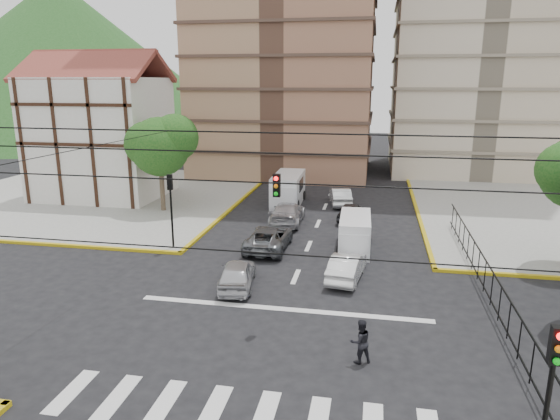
% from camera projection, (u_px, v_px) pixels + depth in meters
% --- Properties ---
extents(ground, '(160.00, 160.00, 0.00)m').
position_uv_depth(ground, '(277.00, 321.00, 20.81)').
color(ground, black).
rests_on(ground, ground).
extents(sidewalk_nw, '(26.00, 26.00, 0.15)m').
position_uv_depth(sidewalk_nw, '(96.00, 195.00, 43.43)').
color(sidewalk_nw, gray).
rests_on(sidewalk_nw, ground).
extents(crosswalk_stripes, '(12.00, 2.40, 0.01)m').
position_uv_depth(crosswalk_stripes, '(239.00, 412.00, 15.10)').
color(crosswalk_stripes, silver).
rests_on(crosswalk_stripes, ground).
extents(stop_line, '(13.00, 0.40, 0.01)m').
position_uv_depth(stop_line, '(282.00, 309.00, 21.95)').
color(stop_line, silver).
rests_on(stop_line, ground).
extents(tudor_building, '(10.80, 8.05, 12.23)m').
position_uv_depth(tudor_building, '(101.00, 136.00, 41.95)').
color(tudor_building, silver).
rests_on(tudor_building, ground).
extents(distant_hill, '(70.00, 70.00, 28.00)m').
position_uv_depth(distant_hill, '(62.00, 57.00, 93.80)').
color(distant_hill, '#1E501A').
rests_on(distant_hill, ground).
extents(park_fence, '(0.10, 22.50, 1.66)m').
position_uv_depth(park_fence, '(483.00, 294.00, 23.46)').
color(park_fence, black).
rests_on(park_fence, ground).
extents(tree_tudor, '(5.39, 4.40, 7.43)m').
position_uv_depth(tree_tudor, '(161.00, 144.00, 36.88)').
color(tree_tudor, '#473828').
rests_on(tree_tudor, ground).
extents(traffic_light_se, '(0.28, 0.22, 4.40)m').
position_uv_depth(traffic_light_se, '(550.00, 385.00, 11.20)').
color(traffic_light_se, black).
rests_on(traffic_light_se, ground).
extents(traffic_light_nw, '(0.28, 0.22, 4.40)m').
position_uv_depth(traffic_light_nw, '(171.00, 199.00, 28.86)').
color(traffic_light_nw, black).
rests_on(traffic_light_nw, ground).
extents(traffic_light_hanging, '(18.00, 9.12, 0.92)m').
position_uv_depth(traffic_light_hanging, '(265.00, 194.00, 17.39)').
color(traffic_light_hanging, black).
rests_on(traffic_light_hanging, ground).
extents(van_right_lane, '(1.92, 4.53, 2.02)m').
position_uv_depth(van_right_lane, '(355.00, 235.00, 29.29)').
color(van_right_lane, silver).
rests_on(van_right_lane, ground).
extents(van_left_lane, '(2.29, 5.52, 2.47)m').
position_uv_depth(van_left_lane, '(287.00, 190.00, 40.19)').
color(van_left_lane, silver).
rests_on(van_left_lane, ground).
extents(car_silver_front_left, '(2.19, 4.19, 1.36)m').
position_uv_depth(car_silver_front_left, '(237.00, 274.00, 24.15)').
color(car_silver_front_left, '#BCBDC1').
rests_on(car_silver_front_left, ground).
extents(car_white_front_right, '(1.93, 4.20, 1.33)m').
position_uv_depth(car_white_front_right, '(347.00, 266.00, 25.14)').
color(car_white_front_right, white).
rests_on(car_white_front_right, ground).
extents(car_grey_mid_left, '(2.34, 5.01, 1.39)m').
position_uv_depth(car_grey_mid_left, '(269.00, 238.00, 29.64)').
color(car_grey_mid_left, '#5C5F63').
rests_on(car_grey_mid_left, ground).
extents(car_silver_rear_left, '(2.27, 5.25, 1.51)m').
position_uv_depth(car_silver_rear_left, '(287.00, 213.00, 34.92)').
color(car_silver_rear_left, '#ABAAAF').
rests_on(car_silver_rear_left, ground).
extents(car_darkgrey_mid_right, '(2.02, 3.99, 1.30)m').
position_uv_depth(car_darkgrey_mid_right, '(351.00, 212.00, 35.72)').
color(car_darkgrey_mid_right, black).
rests_on(car_darkgrey_mid_right, ground).
extents(car_white_rear_right, '(2.19, 4.47, 1.41)m').
position_uv_depth(car_white_rear_right, '(340.00, 196.00, 40.22)').
color(car_white_rear_right, silver).
rests_on(car_white_rear_right, ground).
extents(pedestrian_crosswalk, '(0.99, 0.92, 1.64)m').
position_uv_depth(pedestrian_crosswalk, '(360.00, 341.00, 17.61)').
color(pedestrian_crosswalk, black).
rests_on(pedestrian_crosswalk, ground).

